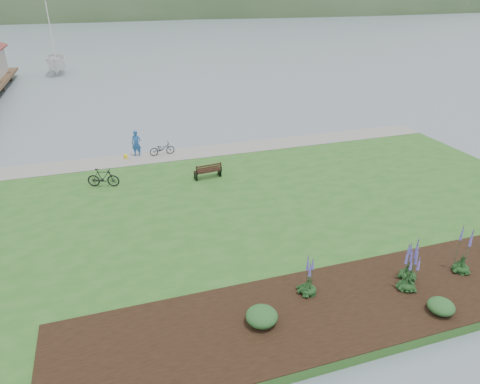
% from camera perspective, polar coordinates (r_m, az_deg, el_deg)
% --- Properties ---
extents(ground, '(600.00, 600.00, 0.00)m').
position_cam_1_polar(ground, '(23.42, -1.15, -1.17)').
color(ground, slate).
rests_on(ground, ground).
extents(lawn, '(34.00, 20.00, 0.40)m').
position_cam_1_polar(lawn, '(21.64, 0.39, -2.98)').
color(lawn, '#295B20').
rests_on(lawn, ground).
extents(shoreline_path, '(34.00, 2.20, 0.03)m').
position_cam_1_polar(shoreline_path, '(29.39, -5.10, 5.36)').
color(shoreline_path, gray).
rests_on(shoreline_path, lawn).
extents(garden_bed, '(24.00, 4.40, 0.04)m').
position_cam_1_polar(garden_bed, '(16.99, 19.04, -12.73)').
color(garden_bed, black).
rests_on(garden_bed, lawn).
extents(far_hillside, '(580.00, 80.00, 38.00)m').
position_cam_1_polar(far_hillside, '(192.07, -11.00, 22.14)').
color(far_hillside, '#304C2A').
rests_on(far_hillside, ground).
extents(park_bench, '(1.60, 0.79, 0.96)m').
position_cam_1_polar(park_bench, '(25.09, -4.27, 2.87)').
color(park_bench, black).
rests_on(park_bench, lawn).
extents(person, '(0.88, 0.76, 2.03)m').
position_cam_1_polar(person, '(29.05, -13.68, 6.57)').
color(person, '#22539D').
rests_on(person, lawn).
extents(bicycle_a, '(0.71, 1.71, 0.87)m').
position_cam_1_polar(bicycle_a, '(29.10, -10.35, 5.71)').
color(bicycle_a, black).
rests_on(bicycle_a, lawn).
extents(bicycle_b, '(1.06, 1.87, 1.08)m').
position_cam_1_polar(bicycle_b, '(25.13, -17.79, 1.84)').
color(bicycle_b, black).
rests_on(bicycle_b, lawn).
extents(sailboat, '(10.91, 11.11, 28.65)m').
position_cam_1_polar(sailboat, '(64.33, -23.05, 14.29)').
color(sailboat, silver).
rests_on(sailboat, ground).
extents(pannier, '(0.25, 0.32, 0.30)m').
position_cam_1_polar(pannier, '(29.02, -15.00, 4.57)').
color(pannier, yellow).
rests_on(pannier, lawn).
extents(echium_0, '(0.62, 0.62, 1.85)m').
position_cam_1_polar(echium_0, '(17.03, 21.66, -9.77)').
color(echium_0, '#123314').
rests_on(echium_0, garden_bed).
extents(echium_1, '(0.62, 0.62, 1.89)m').
position_cam_1_polar(echium_1, '(17.62, 21.74, -8.61)').
color(echium_1, '#123314').
rests_on(echium_1, garden_bed).
extents(echium_2, '(0.62, 0.62, 2.11)m').
position_cam_1_polar(echium_2, '(18.86, 27.74, -7.35)').
color(echium_2, '#123314').
rests_on(echium_2, garden_bed).
extents(echium_4, '(0.62, 0.62, 1.83)m').
position_cam_1_polar(echium_4, '(15.91, 9.18, -11.24)').
color(echium_4, '#123314').
rests_on(echium_4, garden_bed).
extents(shrub_0, '(1.08, 1.08, 0.54)m').
position_cam_1_polar(shrub_0, '(14.80, 2.91, -16.22)').
color(shrub_0, '#1E4C21').
rests_on(shrub_0, garden_bed).
extents(shrub_1, '(0.92, 0.92, 0.46)m').
position_cam_1_polar(shrub_1, '(16.71, 25.24, -13.62)').
color(shrub_1, '#1E4C21').
rests_on(shrub_1, garden_bed).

